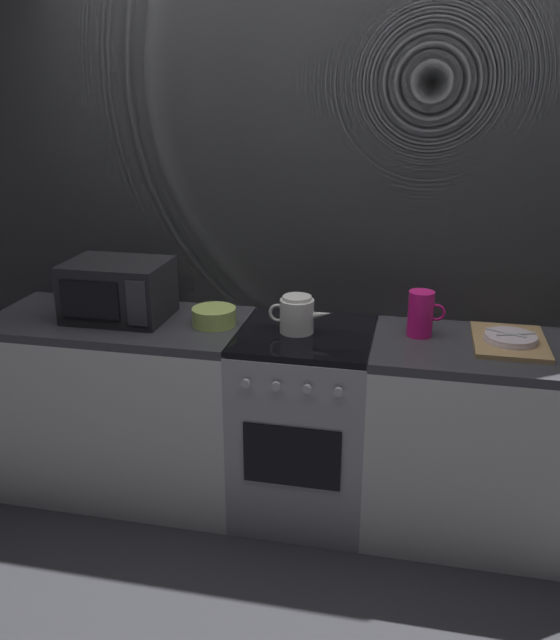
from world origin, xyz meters
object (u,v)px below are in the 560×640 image
(kettle, at_px, (297,315))
(pitcher, at_px, (421,314))
(stove_unit, at_px, (304,423))
(mixing_bowl, at_px, (214,316))
(microwave, at_px, (118,290))
(dish_pile, at_px, (510,340))

(kettle, bearing_deg, pitcher, 8.15)
(stove_unit, height_order, mixing_bowl, mixing_bowl)
(stove_unit, relative_size, pitcher, 4.50)
(mixing_bowl, distance_m, pitcher, 0.92)
(stove_unit, xyz_separation_m, mixing_bowl, (-0.43, 0.01, 0.49))
(microwave, bearing_deg, kettle, -1.30)
(mixing_bowl, bearing_deg, dish_pile, 1.39)
(kettle, bearing_deg, mixing_bowl, 177.56)
(stove_unit, height_order, dish_pile, dish_pile)
(microwave, distance_m, dish_pile, 1.76)
(stove_unit, relative_size, microwave, 1.96)
(stove_unit, relative_size, mixing_bowl, 4.50)
(kettle, bearing_deg, microwave, 178.70)
(pitcher, bearing_deg, mixing_bowl, -176.28)
(microwave, xyz_separation_m, mixing_bowl, (0.46, -0.00, -0.10))
(mixing_bowl, relative_size, pitcher, 1.00)
(kettle, distance_m, mixing_bowl, 0.39)
(mixing_bowl, distance_m, dish_pile, 1.29)
(microwave, xyz_separation_m, kettle, (0.85, -0.02, -0.05))
(microwave, height_order, mixing_bowl, microwave)
(dish_pile, bearing_deg, microwave, -179.07)
(pitcher, height_order, dish_pile, pitcher)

